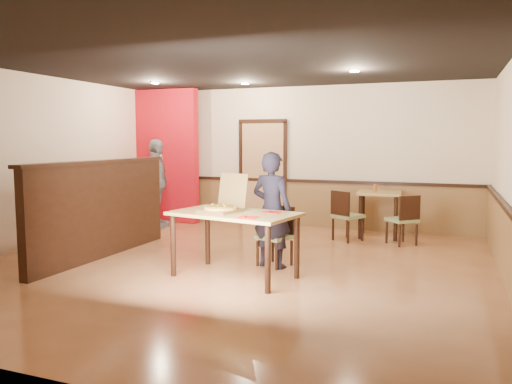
{
  "coord_description": "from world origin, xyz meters",
  "views": [
    {
      "loc": [
        2.77,
        -6.2,
        1.74
      ],
      "look_at": [
        0.38,
        0.0,
        1.04
      ],
      "focal_mm": 35.0,
      "sensor_mm": 36.0,
      "label": 1
    }
  ],
  "objects_px": {
    "main_table": "(234,221)",
    "diner_chair": "(277,233)",
    "side_chair_left": "(345,214)",
    "passerby": "(156,183)",
    "pizza_box": "(223,207)",
    "side_chair_right": "(404,218)",
    "condiment": "(375,188)",
    "diner": "(272,210)",
    "side_table": "(379,202)"
  },
  "relations": [
    {
      "from": "main_table",
      "to": "diner_chair",
      "type": "bearing_deg",
      "value": 79.09
    },
    {
      "from": "main_table",
      "to": "side_chair_left",
      "type": "height_order",
      "value": "side_chair_left"
    },
    {
      "from": "passerby",
      "to": "pizza_box",
      "type": "bearing_deg",
      "value": -145.53
    },
    {
      "from": "main_table",
      "to": "side_chair_right",
      "type": "height_order",
      "value": "side_chair_right"
    },
    {
      "from": "main_table",
      "to": "side_chair_left",
      "type": "distance_m",
      "value": 2.92
    },
    {
      "from": "side_chair_left",
      "to": "condiment",
      "type": "relative_size",
      "value": 6.27
    },
    {
      "from": "diner",
      "to": "condiment",
      "type": "distance_m",
      "value": 2.84
    },
    {
      "from": "side_chair_left",
      "to": "condiment",
      "type": "xyz_separation_m",
      "value": [
        0.42,
        0.52,
        0.41
      ]
    },
    {
      "from": "side_table",
      "to": "diner",
      "type": "bearing_deg",
      "value": -111.59
    },
    {
      "from": "diner_chair",
      "to": "diner",
      "type": "distance_m",
      "value": 0.37
    },
    {
      "from": "diner_chair",
      "to": "main_table",
      "type": "bearing_deg",
      "value": -91.45
    },
    {
      "from": "side_chair_right",
      "to": "passerby",
      "type": "height_order",
      "value": "passerby"
    },
    {
      "from": "pizza_box",
      "to": "passerby",
      "type": "bearing_deg",
      "value": 148.6
    },
    {
      "from": "main_table",
      "to": "pizza_box",
      "type": "relative_size",
      "value": 2.76
    },
    {
      "from": "side_chair_right",
      "to": "pizza_box",
      "type": "height_order",
      "value": "pizza_box"
    },
    {
      "from": "pizza_box",
      "to": "side_chair_right",
      "type": "bearing_deg",
      "value": 67.58
    },
    {
      "from": "main_table",
      "to": "diner",
      "type": "relative_size",
      "value": 1.07
    },
    {
      "from": "side_chair_left",
      "to": "diner",
      "type": "bearing_deg",
      "value": 106.52
    },
    {
      "from": "side_table",
      "to": "side_chair_right",
      "type": "bearing_deg",
      "value": -50.44
    },
    {
      "from": "main_table",
      "to": "passerby",
      "type": "bearing_deg",
      "value": 146.61
    },
    {
      "from": "diner_chair",
      "to": "diner",
      "type": "height_order",
      "value": "diner"
    },
    {
      "from": "main_table",
      "to": "diner",
      "type": "distance_m",
      "value": 0.71
    },
    {
      "from": "side_chair_left",
      "to": "condiment",
      "type": "distance_m",
      "value": 0.78
    },
    {
      "from": "side_chair_right",
      "to": "diner",
      "type": "relative_size",
      "value": 0.53
    },
    {
      "from": "passerby",
      "to": "pizza_box",
      "type": "relative_size",
      "value": 2.88
    },
    {
      "from": "passerby",
      "to": "diner_chair",
      "type": "bearing_deg",
      "value": -132.19
    },
    {
      "from": "main_table",
      "to": "condiment",
      "type": "bearing_deg",
      "value": 78.99
    },
    {
      "from": "condiment",
      "to": "side_chair_left",
      "type": "bearing_deg",
      "value": -128.96
    },
    {
      "from": "side_chair_left",
      "to": "diner",
      "type": "relative_size",
      "value": 0.55
    },
    {
      "from": "side_chair_left",
      "to": "passerby",
      "type": "bearing_deg",
      "value": 32.03
    },
    {
      "from": "side_chair_right",
      "to": "side_table",
      "type": "height_order",
      "value": "side_chair_right"
    },
    {
      "from": "main_table",
      "to": "pizza_box",
      "type": "bearing_deg",
      "value": -179.42
    },
    {
      "from": "main_table",
      "to": "side_chair_left",
      "type": "relative_size",
      "value": 1.94
    },
    {
      "from": "side_chair_right",
      "to": "pizza_box",
      "type": "relative_size",
      "value": 1.37
    },
    {
      "from": "side_table",
      "to": "passerby",
      "type": "height_order",
      "value": "passerby"
    },
    {
      "from": "diner_chair",
      "to": "passerby",
      "type": "relative_size",
      "value": 0.47
    },
    {
      "from": "passerby",
      "to": "condiment",
      "type": "height_order",
      "value": "passerby"
    },
    {
      "from": "main_table",
      "to": "condiment",
      "type": "distance_m",
      "value": 3.55
    },
    {
      "from": "side_chair_left",
      "to": "passerby",
      "type": "xyz_separation_m",
      "value": [
        -3.79,
        0.01,
        0.4
      ]
    },
    {
      "from": "main_table",
      "to": "passerby",
      "type": "height_order",
      "value": "passerby"
    },
    {
      "from": "diner_chair",
      "to": "condiment",
      "type": "bearing_deg",
      "value": 88.42
    },
    {
      "from": "side_chair_left",
      "to": "diner_chair",
      "type": "bearing_deg",
      "value": 106.43
    },
    {
      "from": "side_table",
      "to": "diner",
      "type": "height_order",
      "value": "diner"
    },
    {
      "from": "side_chair_right",
      "to": "main_table",
      "type": "bearing_deg",
      "value": 13.91
    },
    {
      "from": "side_chair_left",
      "to": "passerby",
      "type": "distance_m",
      "value": 3.81
    },
    {
      "from": "pizza_box",
      "to": "condiment",
      "type": "distance_m",
      "value": 3.59
    },
    {
      "from": "side_chair_left",
      "to": "side_table",
      "type": "xyz_separation_m",
      "value": [
        0.48,
        0.6,
        0.16
      ]
    },
    {
      "from": "side_table",
      "to": "condiment",
      "type": "distance_m",
      "value": 0.27
    },
    {
      "from": "side_table",
      "to": "diner_chair",
      "type": "bearing_deg",
      "value": -111.95
    },
    {
      "from": "side_chair_left",
      "to": "side_chair_right",
      "type": "bearing_deg",
      "value": -147.27
    }
  ]
}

